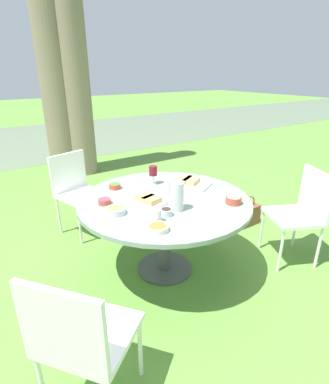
# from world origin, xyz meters

# --- Properties ---
(ground_plane) EXTENTS (40.00, 40.00, 0.00)m
(ground_plane) POSITION_xyz_m (0.00, 0.00, 0.00)
(ground_plane) COLOR #5B8C38
(river_strip) EXTENTS (40.00, 4.93, 0.01)m
(river_strip) POSITION_xyz_m (0.00, 6.56, 0.00)
(river_strip) COLOR #6B7F5B
(river_strip) RESTS_ON ground_plane
(tree_trunk_main) EXTENTS (0.50, 0.50, 4.58)m
(tree_trunk_main) POSITION_xyz_m (0.15, 3.37, 2.29)
(tree_trunk_main) COLOR #7F705B
(tree_trunk_main) RESTS_ON ground_plane
(tree_trunk_far) EXTENTS (0.46, 0.46, 5.23)m
(tree_trunk_far) POSITION_xyz_m (0.43, 3.21, 2.61)
(tree_trunk_far) COLOR #7F705B
(tree_trunk_far) RESTS_ON ground_plane
(dining_table) EXTENTS (1.46, 1.46, 0.71)m
(dining_table) POSITION_xyz_m (0.00, 0.00, 0.63)
(dining_table) COLOR #4C4C51
(dining_table) RESTS_ON ground_plane
(chair_near_left) EXTENTS (0.57, 0.58, 0.89)m
(chair_near_left) POSITION_xyz_m (1.16, -0.56, 0.52)
(chair_near_left) COLOR white
(chair_near_left) RESTS_ON ground_plane
(chair_near_right) EXTENTS (0.55, 0.53, 0.89)m
(chair_near_right) POSITION_xyz_m (-0.38, 1.18, 0.52)
(chair_near_right) COLOR white
(chair_near_right) RESTS_ON ground_plane
(chair_far_back) EXTENTS (0.60, 0.60, 0.89)m
(chair_far_back) POSITION_xyz_m (-1.04, -0.79, 0.52)
(chair_far_back) COLOR white
(chair_far_back) RESTS_ON ground_plane
(water_pitcher) EXTENTS (0.11, 0.10, 0.23)m
(water_pitcher) POSITION_xyz_m (-0.05, -0.24, 0.83)
(water_pitcher) COLOR silver
(water_pitcher) RESTS_ON dining_table
(wine_glass) EXTENTS (0.08, 0.08, 0.18)m
(wine_glass) POSITION_xyz_m (0.11, 0.35, 0.84)
(wine_glass) COLOR silver
(wine_glass) RESTS_ON dining_table
(platter_bread_main) EXTENTS (0.26, 0.38, 0.06)m
(platter_bread_main) POSITION_xyz_m (-0.17, 0.02, 0.74)
(platter_bread_main) COLOR white
(platter_bread_main) RESTS_ON dining_table
(platter_charcuterie) EXTENTS (0.38, 0.42, 0.06)m
(platter_charcuterie) POSITION_xyz_m (0.38, 0.14, 0.74)
(platter_charcuterie) COLOR white
(platter_charcuterie) RESTS_ON dining_table
(bowl_fries) EXTENTS (0.15, 0.15, 0.05)m
(bowl_fries) POSITION_xyz_m (-0.47, -0.03, 0.74)
(bowl_fries) COLOR silver
(bowl_fries) RESTS_ON dining_table
(bowl_salad) EXTENTS (0.11, 0.11, 0.05)m
(bowl_salad) POSITION_xyz_m (-0.24, 0.45, 0.74)
(bowl_salad) COLOR #B74733
(bowl_salad) RESTS_ON dining_table
(bowl_olives) EXTENTS (0.09, 0.09, 0.05)m
(bowl_olives) POSITION_xyz_m (-0.17, -0.27, 0.74)
(bowl_olives) COLOR silver
(bowl_olives) RESTS_ON dining_table
(bowl_dip_red) EXTENTS (0.10, 0.10, 0.04)m
(bowl_dip_red) POSITION_xyz_m (-0.46, 0.19, 0.74)
(bowl_dip_red) COLOR #B74733
(bowl_dip_red) RESTS_ON dining_table
(bowl_dip_cream) EXTENTS (0.13, 0.13, 0.06)m
(bowl_dip_cream) POSITION_xyz_m (0.41, -0.40, 0.75)
(bowl_dip_cream) COLOR #B74733
(bowl_dip_cream) RESTS_ON dining_table
(bowl_roasted_veg) EXTENTS (0.15, 0.15, 0.04)m
(bowl_roasted_veg) POSITION_xyz_m (-0.34, -0.42, 0.73)
(bowl_roasted_veg) COLOR beige
(bowl_roasted_veg) RESTS_ON dining_table
(cup_water_near) EXTENTS (0.07, 0.07, 0.10)m
(cup_water_near) POSITION_xyz_m (-0.28, -0.32, 0.76)
(cup_water_near) COLOR silver
(cup_water_near) RESTS_ON dining_table
(cup_water_far) EXTENTS (0.07, 0.07, 0.11)m
(cup_water_far) POSITION_xyz_m (0.10, 0.09, 0.77)
(cup_water_far) COLOR silver
(cup_water_far) RESTS_ON dining_table
(handbag) EXTENTS (0.30, 0.14, 0.37)m
(handbag) POSITION_xyz_m (1.30, 0.15, 0.13)
(handbag) COLOR brown
(handbag) RESTS_ON ground_plane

